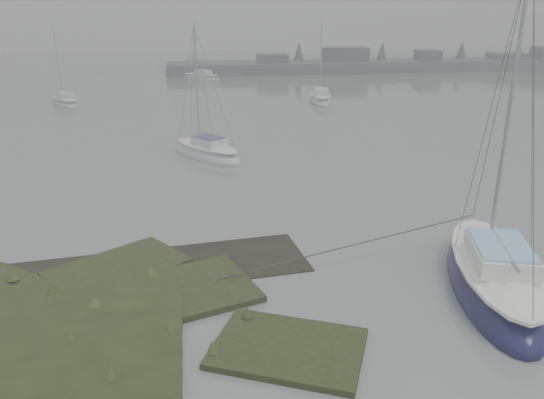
# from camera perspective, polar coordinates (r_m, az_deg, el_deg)

# --- Properties ---
(ground) EXTENTS (160.00, 160.00, 0.00)m
(ground) POSITION_cam_1_polar(r_m,az_deg,el_deg) (41.77, -6.83, 8.73)
(ground) COLOR slate
(ground) RESTS_ON ground
(far_shoreline) EXTENTS (60.00, 8.00, 4.15)m
(far_shoreline) POSITION_cam_1_polar(r_m,az_deg,el_deg) (78.57, 12.55, 13.99)
(far_shoreline) COLOR #4C4F51
(far_shoreline) RESTS_ON ground
(sailboat_main) EXTENTS (4.43, 7.54, 10.11)m
(sailboat_main) POSITION_cam_1_polar(r_m,az_deg,el_deg) (16.88, 22.72, -7.92)
(sailboat_main) COLOR #12123B
(sailboat_main) RESTS_ON ground
(sailboat_white) EXTENTS (4.57, 5.46, 7.65)m
(sailboat_white) POSITION_cam_1_polar(r_m,az_deg,el_deg) (30.07, -7.00, 5.01)
(sailboat_white) COLOR silver
(sailboat_white) RESTS_ON ground
(sailboat_far_a) EXTENTS (3.90, 5.45, 7.39)m
(sailboat_far_a) POSITION_cam_1_polar(r_m,az_deg,el_deg) (50.68, -21.36, 9.69)
(sailboat_far_a) COLOR #A8AFB3
(sailboat_far_a) RESTS_ON ground
(sailboat_far_b) EXTENTS (2.67, 5.98, 8.14)m
(sailboat_far_b) POSITION_cam_1_polar(r_m,az_deg,el_deg) (49.17, 5.24, 10.68)
(sailboat_far_b) COLOR #9DA1A6
(sailboat_far_b) RESTS_ON ground
(sailboat_far_c) EXTENTS (5.30, 5.00, 7.75)m
(sailboat_far_c) POSITION_cam_1_polar(r_m,az_deg,el_deg) (66.34, -7.56, 12.83)
(sailboat_far_c) COLOR #A7ACB1
(sailboat_far_c) RESTS_ON ground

